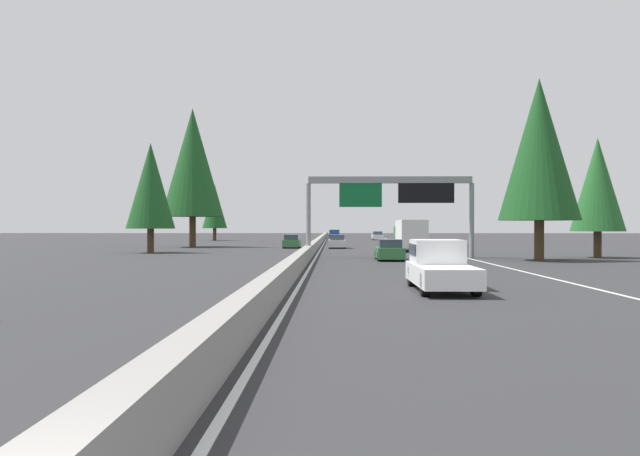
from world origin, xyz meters
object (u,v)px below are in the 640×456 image
pickup_distant_b (440,265)px  sedan_far_left (389,250)px  conifer_right_near (539,149)px  conifer_right_mid (598,185)px  sedan_mid_center (337,242)px  conifer_left_mid (193,163)px  oncoming_near (292,242)px  box_truck_distant_a (410,234)px  conifer_left_near (151,186)px  sedan_mid_left (377,236)px  conifer_left_far (215,206)px  minivan_far_center (334,233)px  sign_gantry_overhead (392,193)px

pickup_distant_b → sedan_far_left: pickup_distant_b is taller
conifer_right_near → conifer_right_mid: bearing=-54.3°
sedan_mid_center → conifer_left_mid: size_ratio=0.28×
pickup_distant_b → conifer_left_mid: size_ratio=0.35×
oncoming_near → conifer_left_mid: bearing=-104.9°
box_truck_distant_a → conifer_left_near: size_ratio=0.86×
pickup_distant_b → conifer_left_near: conifer_left_near is taller
sedan_mid_left → conifer_left_far: 28.33m
box_truck_distant_a → minivan_far_center: 66.12m
sedan_far_left → conifer_right_near: size_ratio=0.35×
box_truck_distant_a → sedan_mid_left: bearing=-0.3°
conifer_left_mid → conifer_left_far: conifer_left_mid is taller
sedan_mid_left → box_truck_distant_a: bearing=179.7°
oncoming_near → sedan_mid_left: bearing=164.0°
sign_gantry_overhead → sedan_far_left: sign_gantry_overhead is taller
sedan_mid_center → conifer_right_mid: conifer_right_mid is taller
sedan_far_left → conifer_right_mid: 17.20m
box_truck_distant_a → sedan_mid_left: 50.69m
pickup_distant_b → conifer_left_far: size_ratio=0.60×
conifer_right_near → conifer_left_mid: bearing=47.0°
conifer_left_mid → sign_gantry_overhead: bearing=-140.0°
sedan_mid_left → conifer_right_near: (-67.53, -6.69, 7.01)m
oncoming_near → conifer_left_mid: 14.91m
minivan_far_center → conifer_left_far: bearing=136.3°
minivan_far_center → sedan_mid_center: bearing=-179.7°
conifer_right_mid → conifer_left_near: (8.31, 36.25, 0.48)m
minivan_far_center → sedan_mid_left: size_ratio=1.14×
conifer_left_near → pickup_distant_b: bearing=-148.7°
sedan_far_left → conifer_left_near: size_ratio=0.45×
sign_gantry_overhead → conifer_left_near: bearing=67.7°
conifer_left_far → sign_gantry_overhead: bearing=-157.4°
sedan_far_left → conifer_left_far: size_ratio=0.47×
conifer_right_near → sedan_far_left: bearing=90.0°
conifer_right_mid → oncoming_near: bearing=49.1°
conifer_left_mid → minivan_far_center: bearing=-16.6°
sedan_far_left → conifer_right_near: (0.01, -10.36, 7.01)m
pickup_distant_b → conifer_left_mid: 53.96m
sedan_far_left → conifer_left_far: conifer_left_far is taller
conifer_left_far → sedan_mid_left: bearing=-78.1°
conifer_left_near → conifer_left_mid: (15.95, -0.28, 3.65)m
minivan_far_center → conifer_left_near: bearing=166.8°
conifer_right_near → conifer_left_mid: 41.53m
sedan_far_left → sedan_mid_left: bearing=-3.1°
sedan_mid_left → sedan_mid_center: (-42.79, 7.19, 0.00)m
oncoming_near → conifer_left_far: (36.53, 15.19, 4.97)m
sign_gantry_overhead → pickup_distant_b: (-24.84, 0.46, -3.96)m
sedan_far_left → oncoming_near: (25.26, 8.44, 0.00)m
sign_gantry_overhead → conifer_right_mid: size_ratio=1.40×
conifer_left_mid → conifer_right_near: bearing=-133.0°
conifer_left_far → sedan_far_left: bearing=-159.1°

